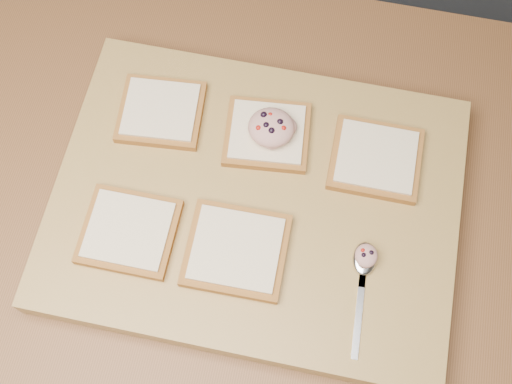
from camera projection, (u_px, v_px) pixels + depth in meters
The scene contains 11 objects.
ground at pixel (230, 318), 1.76m from camera, with size 4.00×4.00×0.00m, color #515459.
island_counter at pixel (222, 276), 1.34m from camera, with size 2.00×0.80×0.90m.
cutting_board at pixel (256, 203), 0.90m from camera, with size 0.56×0.42×0.04m, color tan.
bread_far_left at pixel (161, 112), 0.92m from camera, with size 0.13×0.12×0.02m.
bread_far_center at pixel (267, 134), 0.91m from camera, with size 0.13×0.12×0.02m.
bread_far_right at pixel (376, 159), 0.90m from camera, with size 0.12×0.11×0.02m.
bread_near_left at pixel (129, 231), 0.85m from camera, with size 0.12×0.11×0.02m.
bread_near_center at pixel (236, 250), 0.84m from camera, with size 0.13×0.12×0.02m.
tuna_salad_dollop at pixel (271, 127), 0.89m from camera, with size 0.07×0.06×0.03m.
spoon at pixel (364, 267), 0.84m from camera, with size 0.03×0.16×0.01m.
spoon_salad at pixel (366, 256), 0.83m from camera, with size 0.03×0.03×0.02m.
Camera 1 is at (0.14, -0.32, 1.76)m, focal length 45.00 mm.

